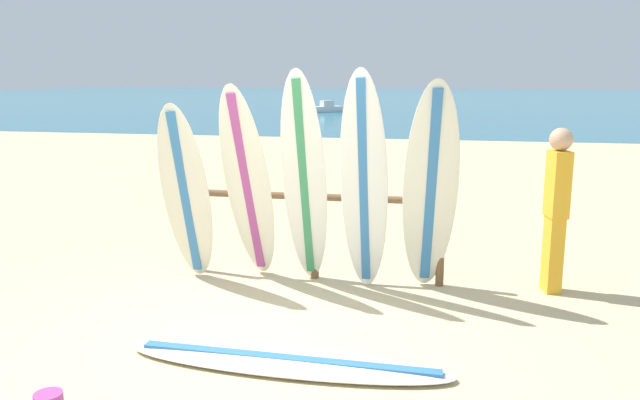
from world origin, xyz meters
TOP-DOWN VIEW (x-y plane):
  - ground_plane at (0.00, 0.00)m, footprint 120.00×120.00m
  - ocean_water at (0.00, 58.00)m, footprint 120.00×80.00m
  - surfboard_rack at (0.34, 1.88)m, footprint 2.92×0.09m
  - surfboard_leaning_far_left at (-1.01, 1.43)m, footprint 0.56×0.67m
  - surfboard_leaning_left at (-0.35, 1.58)m, footprint 0.61×0.90m
  - surfboard_leaning_center_left at (0.30, 1.53)m, footprint 0.49×0.78m
  - surfboard_leaning_center at (0.95, 1.46)m, footprint 0.53×0.62m
  - surfboard_leaning_center_right at (1.62, 1.63)m, footprint 0.67×0.71m
  - surfboard_lying_on_sand at (0.57, -0.36)m, footprint 2.70×0.63m
  - beachgoer_standing at (2.93, 1.93)m, footprint 0.24×0.32m
  - small_boat_offshore at (-5.48, 33.69)m, footprint 1.99×1.91m

SIDE VIEW (x-z plane):
  - ground_plane at x=0.00m, z-range 0.00..0.00m
  - ocean_water at x=0.00m, z-range 0.00..0.01m
  - surfboard_lying_on_sand at x=0.57m, z-range -0.01..0.08m
  - small_boat_offshore at x=-5.48m, z-range -0.10..0.61m
  - surfboard_rack at x=0.34m, z-range 0.16..1.27m
  - beachgoer_standing at x=2.93m, z-range 0.09..1.85m
  - surfboard_leaning_far_left at x=-1.01m, z-range 0.00..2.03m
  - surfboard_leaning_left at x=-0.35m, z-range 0.00..2.23m
  - surfboard_leaning_center_right at x=1.62m, z-range 0.00..2.28m
  - surfboard_leaning_center_left at x=0.30m, z-range 0.00..2.38m
  - surfboard_leaning_center at x=0.95m, z-range 0.00..2.38m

